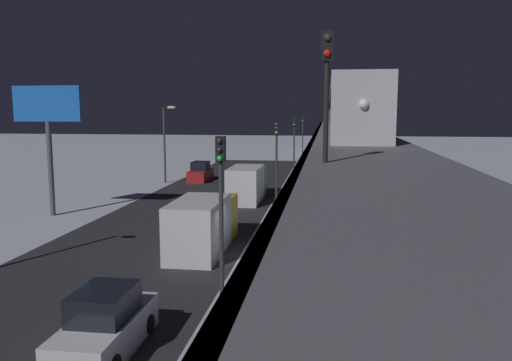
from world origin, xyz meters
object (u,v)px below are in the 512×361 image
at_px(sedan_red, 200,173).
at_px(commercial_billboard, 48,117).
at_px(sedan_white, 105,327).
at_px(traffic_light_mid, 277,153).
at_px(traffic_light_far, 294,138).
at_px(box_truck, 248,184).
at_px(delivery_van, 203,224).
at_px(traffic_light_distant, 303,131).
at_px(subway_train, 342,108).
at_px(traffic_light_near, 221,199).
at_px(rail_signal, 327,74).

height_order(sedan_red, commercial_billboard, commercial_billboard).
distance_m(sedan_white, traffic_light_mid, 23.61).
relative_size(traffic_light_far, commercial_billboard, 0.72).
distance_m(sedan_white, sedan_red, 38.02).
distance_m(sedan_white, commercial_billboard, 23.25).
distance_m(box_truck, delivery_van, 15.07).
relative_size(sedan_red, commercial_billboard, 0.51).
height_order(delivery_van, traffic_light_distant, traffic_light_distant).
height_order(sedan_red, delivery_van, delivery_van).
bearing_deg(delivery_van, traffic_light_mid, -103.24).
bearing_deg(traffic_light_mid, traffic_light_distant, -90.00).
bearing_deg(delivery_van, subway_train, -102.86).
bearing_deg(box_truck, subway_train, -111.95).
distance_m(box_truck, traffic_light_far, 16.66).
bearing_deg(traffic_light_near, rail_signal, 159.89).
height_order(rail_signal, box_truck, rail_signal).
bearing_deg(traffic_light_mid, sedan_white, 82.87).
bearing_deg(traffic_light_near, subway_train, -96.93).
bearing_deg(sedan_red, traffic_light_mid, 123.04).
bearing_deg(traffic_light_mid, box_truck, -53.09).
relative_size(sedan_red, traffic_light_mid, 0.71).
xyz_separation_m(box_truck, commercial_billboard, (12.46, 7.98, 5.48)).
bearing_deg(subway_train, traffic_light_distant, -72.21).
xyz_separation_m(sedan_red, traffic_light_far, (-9.30, -5.49, 3.40)).
xyz_separation_m(sedan_red, commercial_billboard, (5.86, 18.68, 6.03)).
bearing_deg(box_truck, sedan_red, -58.34).
relative_size(subway_train, traffic_light_mid, 11.57).
bearing_deg(box_truck, traffic_light_distant, -94.29).
bearing_deg(sedan_white, subway_train, 80.07).
height_order(delivery_van, commercial_billboard, commercial_billboard).
xyz_separation_m(traffic_light_distant, commercial_billboard, (15.16, 43.96, 2.63)).
bearing_deg(subway_train, rail_signal, 87.90).
bearing_deg(traffic_light_distant, box_truck, 85.71).
relative_size(sedan_white, traffic_light_mid, 0.71).
relative_size(rail_signal, traffic_light_far, 0.62).
bearing_deg(box_truck, traffic_light_mid, 126.91).
height_order(sedan_white, commercial_billboard, commercial_billboard).
xyz_separation_m(sedan_white, traffic_light_mid, (-2.90, -23.18, 3.41)).
relative_size(delivery_van, traffic_light_near, 1.16).
bearing_deg(rail_signal, box_truck, -75.69).
xyz_separation_m(delivery_van, traffic_light_far, (-2.70, -31.26, 2.85)).
height_order(subway_train, traffic_light_mid, subway_train).
distance_m(sedan_red, traffic_light_distant, 27.15).
height_order(sedan_white, box_truck, box_truck).
xyz_separation_m(rail_signal, traffic_light_distant, (3.60, -60.69, -4.20)).
height_order(subway_train, box_truck, subway_train).
height_order(rail_signal, delivery_van, rail_signal).
relative_size(rail_signal, sedan_red, 0.88).
relative_size(rail_signal, box_truck, 0.54).
bearing_deg(sedan_white, delivery_van, 89.02).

